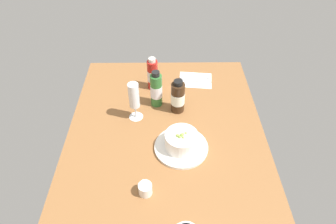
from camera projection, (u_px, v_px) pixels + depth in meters
ground_plane at (166, 138)px, 124.12cm from camera, size 110.00×84.00×3.00cm
porridge_bowl at (181, 142)px, 115.57cm from camera, size 21.68×21.68×8.67cm
cutlery_setting at (194, 80)px, 151.11cm from camera, size 14.87×17.97×0.90cm
creamer_jug at (145, 189)px, 101.63cm from camera, size 5.85×4.85×5.29cm
wine_glass at (134, 97)px, 123.42cm from camera, size 6.25×6.25×18.49cm
sauce_bottle_brown at (177, 97)px, 129.62cm from camera, size 6.21×6.21×16.62cm
sauce_bottle_green at (156, 90)px, 132.10cm from camera, size 5.44×5.44×18.34cm
sauce_bottle_red at (152, 75)px, 141.62cm from camera, size 5.21×5.21×17.05cm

